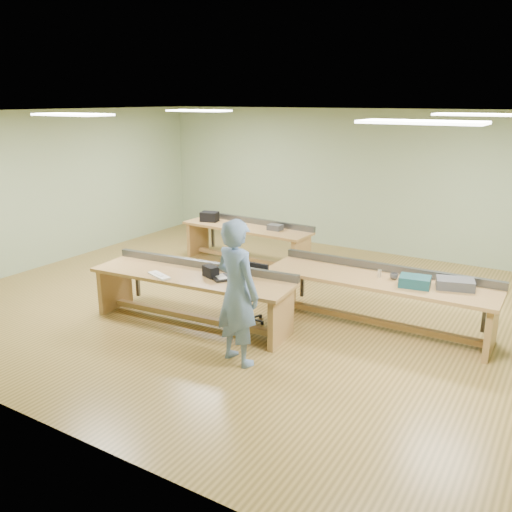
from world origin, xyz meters
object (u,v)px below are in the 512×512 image
workbench_mid (379,290)px  parts_bin_grey (455,284)px  laptop_base (221,278)px  parts_bin_teal (415,281)px  drinks_can (380,273)px  person (237,292)px  task_chair (251,301)px  mug (394,276)px  workbench_front (193,287)px  workbench_back (247,236)px  camera_bag (211,271)px

workbench_mid → parts_bin_grey: size_ratio=6.74×
laptop_base → parts_bin_teal: bearing=58.9°
drinks_can → person: bearing=-119.7°
workbench_mid → task_chair: size_ratio=3.80×
workbench_mid → drinks_can: 0.24m
person → mug: bearing=-107.9°
workbench_front → parts_bin_grey: (3.37, 1.34, 0.26)m
workbench_front → workbench_mid: size_ratio=0.95×
workbench_back → parts_bin_teal: (3.84, -1.85, 0.27)m
workbench_front → camera_bag: bearing=4.7°
camera_bag → mug: camera_bag is taller
person → drinks_can: person is taller
camera_bag → mug: bearing=49.9°
workbench_mid → person: 2.28m
workbench_back → parts_bin_grey: (4.32, -1.65, 0.26)m
parts_bin_teal → task_chair: bearing=-163.6°
laptop_base → camera_bag: 0.19m
camera_bag → workbench_back: bearing=133.9°
person → laptop_base: 1.06m
laptop_base → mug: 2.43m
workbench_front → parts_bin_grey: bearing=16.8°
workbench_mid → workbench_back: bearing=151.5°
person → laptop_base: (-0.75, 0.73, -0.15)m
workbench_front → parts_bin_teal: size_ratio=7.71×
person → task_chair: bearing=-49.9°
workbench_back → drinks_can: 3.73m
task_chair → parts_bin_grey: 2.85m
workbench_front → task_chair: bearing=30.6°
workbench_front → person: (1.23, -0.69, 0.36)m
parts_bin_teal → camera_bag: bearing=-157.2°
task_chair → drinks_can: size_ratio=8.03×
drinks_can → laptop_base: bearing=-146.6°
workbench_back → person: bearing=-56.7°
workbench_front → drinks_can: bearing=23.7°
mug → workbench_mid: bearing=-164.6°
camera_bag → drinks_can: camera_bag is taller
parts_bin_grey → drinks_can: (-1.02, -0.06, -0.01)m
workbench_mid → camera_bag: 2.42m
workbench_mid → task_chair: bearing=-156.6°
parts_bin_grey → parts_bin_teal: bearing=-157.5°
camera_bag → parts_bin_teal: (2.60, 1.09, -0.01)m
task_chair → drinks_can: 1.90m
workbench_front → parts_bin_teal: (2.89, 1.14, 0.26)m
parts_bin_grey → task_chair: bearing=-162.4°
laptop_base → workbench_back: bearing=150.2°
workbench_mid → person: bearing=-121.4°
workbench_back → parts_bin_grey: size_ratio=5.67×
workbench_back → parts_bin_teal: 4.27m
person → parts_bin_teal: 2.48m
workbench_mid → parts_bin_teal: parts_bin_teal is taller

